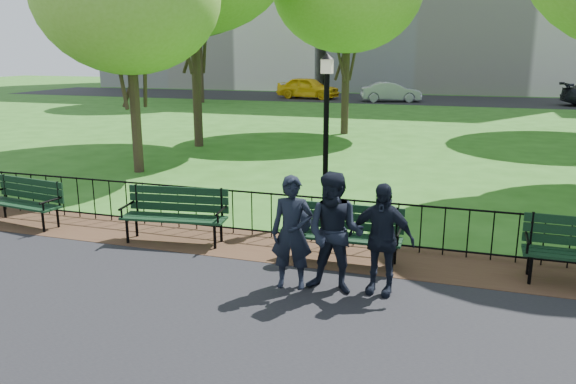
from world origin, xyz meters
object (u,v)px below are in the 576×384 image
(park_bench_left_b, at_px, (25,197))
(person_mid, at_px, (335,233))
(sedan_silver, at_px, (391,92))
(person_left, at_px, (292,233))
(taxi, at_px, (308,88))
(park_bench_left_a, at_px, (176,209))
(park_bench_main, at_px, (328,225))
(lamppost, at_px, (326,131))
(person_right, at_px, (381,239))

(park_bench_left_b, relative_size, person_mid, 1.03)
(sedan_silver, bearing_deg, person_mid, 171.02)
(person_left, relative_size, person_mid, 0.95)
(taxi, distance_m, sedan_silver, 6.33)
(park_bench_left_a, bearing_deg, park_bench_main, -10.00)
(person_left, distance_m, taxi, 34.69)
(lamppost, bearing_deg, park_bench_main, -74.56)
(lamppost, bearing_deg, park_bench_left_a, -134.90)
(park_bench_main, bearing_deg, park_bench_left_a, 176.84)
(person_mid, relative_size, taxi, 0.39)
(person_right, bearing_deg, lamppost, 122.96)
(park_bench_main, relative_size, sedan_silver, 0.46)
(park_bench_left_a, height_order, taxi, taxi)
(lamppost, relative_size, person_right, 2.06)
(park_bench_left_a, relative_size, person_right, 1.20)
(person_right, height_order, taxi, person_right)
(park_bench_left_b, xyz_separation_m, taxi, (-3.01, 32.06, 0.22))
(person_mid, xyz_separation_m, sedan_silver, (-3.59, 32.61, -0.22))
(person_right, bearing_deg, park_bench_left_a, 170.48)
(park_bench_main, xyz_separation_m, lamppost, (-0.68, 2.45, 1.24))
(park_bench_left_a, distance_m, person_left, 3.05)
(sedan_silver, bearing_deg, park_bench_main, 170.56)
(park_bench_main, bearing_deg, sedan_silver, 95.41)
(park_bench_main, distance_m, taxi, 33.59)
(person_right, relative_size, sedan_silver, 0.40)
(park_bench_left_b, xyz_separation_m, person_mid, (6.86, -1.37, 0.33))
(person_mid, bearing_deg, sedan_silver, 99.64)
(park_bench_left_b, relative_size, taxi, 0.40)
(person_mid, bearing_deg, park_bench_left_a, 161.57)
(lamppost, bearing_deg, park_bench_left_b, -158.44)
(lamppost, height_order, person_right, lamppost)
(lamppost, relative_size, person_left, 2.00)
(park_bench_main, distance_m, person_left, 1.27)
(park_bench_main, distance_m, lamppost, 2.83)
(park_bench_main, xyz_separation_m, person_mid, (0.39, -1.20, 0.27))
(taxi, bearing_deg, park_bench_left_b, -165.61)
(park_bench_left_a, distance_m, person_right, 4.19)
(park_bench_left_b, bearing_deg, sedan_silver, 91.85)
(taxi, bearing_deg, lamppost, -154.50)
(lamppost, height_order, sedan_silver, lamppost)
(person_left, height_order, sedan_silver, person_left)
(park_bench_left_a, bearing_deg, lamppost, 37.84)
(park_bench_left_a, xyz_separation_m, lamppost, (2.30, 2.31, 1.25))
(park_bench_main, relative_size, park_bench_left_a, 0.95)
(lamppost, bearing_deg, sedan_silver, 94.99)
(park_bench_left_a, relative_size, lamppost, 0.58)
(person_mid, height_order, taxi, person_mid)
(person_mid, height_order, sedan_silver, person_mid)
(lamppost, relative_size, person_mid, 1.90)
(person_right, height_order, sedan_silver, person_right)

